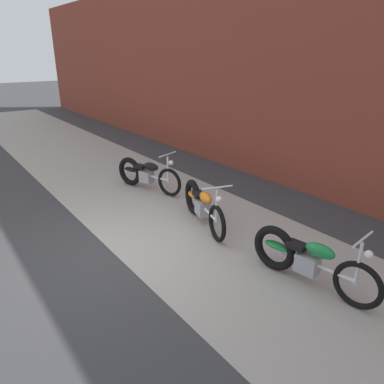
{
  "coord_description": "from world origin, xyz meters",
  "views": [
    {
      "loc": [
        5.15,
        -2.18,
        3.22
      ],
      "look_at": [
        -0.02,
        1.64,
        0.75
      ],
      "focal_mm": 34.4,
      "sensor_mm": 36.0,
      "label": 1
    }
  ],
  "objects": [
    {
      "name": "motorcycle_black",
      "position": [
        -2.47,
        1.99,
        0.4
      ],
      "size": [
        1.94,
        0.83,
        1.03
      ],
      "rotation": [
        0.0,
        0.0,
        0.31
      ],
      "color": "black",
      "rests_on": "ground"
    },
    {
      "name": "motorcycle_orange",
      "position": [
        -0.12,
        1.95,
        0.4
      ],
      "size": [
        1.95,
        0.82,
        1.03
      ],
      "rotation": [
        0.0,
        0.0,
        -0.3
      ],
      "color": "black",
      "rests_on": "ground"
    },
    {
      "name": "ground_plane",
      "position": [
        0.0,
        0.0,
        0.0
      ],
      "size": [
        80.0,
        80.0,
        0.0
      ],
      "primitive_type": "plane",
      "color": "#38383A"
    },
    {
      "name": "sidewalk_slab",
      "position": [
        0.0,
        1.75,
        0.0
      ],
      "size": [
        36.0,
        3.5,
        0.01
      ],
      "primitive_type": "cube",
      "color": "#9E998E",
      "rests_on": "ground"
    },
    {
      "name": "brick_building_wall",
      "position": [
        0.0,
        5.2,
        2.71
      ],
      "size": [
        36.0,
        0.5,
        5.43
      ],
      "primitive_type": "cube",
      "color": "brown",
      "rests_on": "ground"
    },
    {
      "name": "motorcycle_green",
      "position": [
        2.37,
        1.89,
        0.4
      ],
      "size": [
        2.0,
        0.58,
        1.03
      ],
      "rotation": [
        0.0,
        0.0,
        0.13
      ],
      "color": "black",
      "rests_on": "ground"
    }
  ]
}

